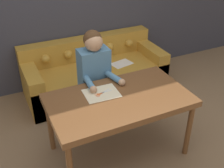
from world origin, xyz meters
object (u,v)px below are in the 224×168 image
at_px(dining_table, 119,103).
at_px(scissors, 100,94).
at_px(person, 95,81).
at_px(couch, 94,73).

bearing_deg(dining_table, scissors, 136.37).
relative_size(dining_table, person, 1.15).
distance_m(dining_table, scissors, 0.22).
bearing_deg(dining_table, couch, 79.06).
height_order(dining_table, couch, couch).
height_order(person, scissors, person).
relative_size(person, scissors, 6.36).
bearing_deg(couch, scissors, -108.63).
distance_m(dining_table, person, 0.58).
bearing_deg(person, scissors, -103.95).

